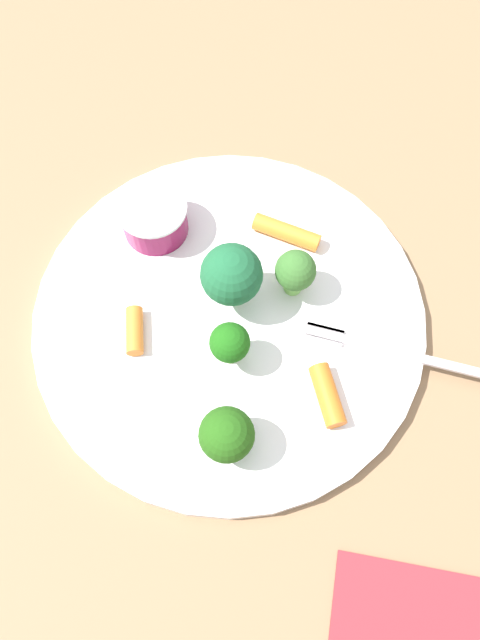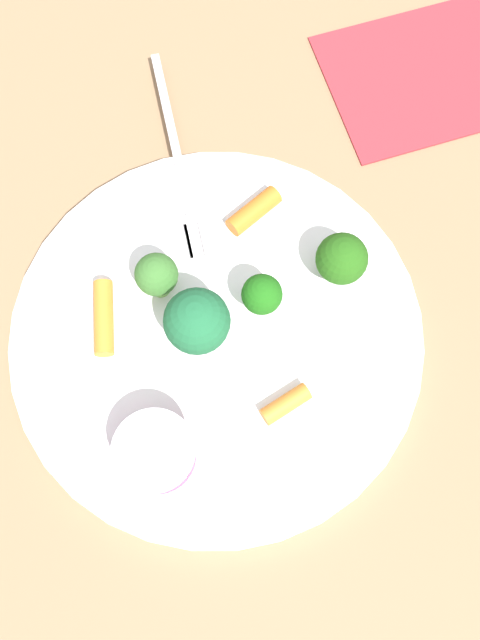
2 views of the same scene
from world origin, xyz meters
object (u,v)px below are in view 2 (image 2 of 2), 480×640
object	(u,v)px
carrot_stick_1	(254,211)
carrot_stick_2	(286,404)
broccoli_floret_1	(262,295)
broccoli_floret_3	(342,259)
broccoli_floret_2	(199,327)
plate	(217,335)
fork	(177,155)
napkin	(433,72)
sauce_cup	(156,453)
carrot_stick_0	(104,318)
broccoli_floret_0	(157,276)

from	to	relation	value
carrot_stick_1	carrot_stick_2	xyz separation A→B (m)	(0.02, 0.14, -0.00)
broccoli_floret_1	broccoli_floret_3	size ratio (longest dim) A/B	0.98
broccoli_floret_2	plate	bearing A→B (deg)	-160.75
broccoli_floret_3	fork	world-z (taller)	broccoli_floret_3
carrot_stick_2	broccoli_floret_1	bearing A→B (deg)	-94.10
fork	napkin	bearing A→B (deg)	-174.67
plate	carrot_stick_2	bearing A→B (deg)	115.26
sauce_cup	broccoli_floret_1	size ratio (longest dim) A/B	1.23
fork	broccoli_floret_2	bearing A→B (deg)	81.25
carrot_stick_0	broccoli_floret_1	bearing A→B (deg)	167.82
broccoli_floret_3	broccoli_floret_2	bearing A→B (deg)	11.59
carrot_stick_0	napkin	distance (m)	0.34
plate	fork	xyz separation A→B (m)	(-0.01, -0.15, 0.01)
plate	carrot_stick_1	xyz separation A→B (m)	(-0.05, -0.08, 0.01)
broccoli_floret_1	carrot_stick_0	distance (m)	0.11
carrot_stick_2	broccoli_floret_2	bearing A→B (deg)	-54.76
broccoli_floret_0	carrot_stick_2	distance (m)	0.12
broccoli_floret_0	broccoli_floret_2	distance (m)	0.05
broccoli_floret_3	carrot_stick_1	bearing A→B (deg)	-54.55
napkin	plate	bearing A→B (deg)	35.35
broccoli_floret_2	fork	distance (m)	0.16
carrot_stick_2	sauce_cup	bearing A→B (deg)	4.51
sauce_cup	broccoli_floret_0	xyz separation A→B (m)	(-0.03, -0.11, 0.01)
napkin	fork	bearing A→B (deg)	5.33
broccoli_floret_0	carrot_stick_1	distance (m)	0.09
plate	sauce_cup	bearing A→B (deg)	49.30
fork	broccoli_floret_1	bearing A→B (deg)	99.95
fork	napkin	size ratio (longest dim) A/B	1.05
broccoli_floret_1	carrot_stick_1	bearing A→B (deg)	-103.47
broccoli_floret_1	carrot_stick_1	distance (m)	0.08
broccoli_floret_1	broccoli_floret_3	bearing A→B (deg)	-170.68
fork	carrot_stick_0	bearing A→B (deg)	53.70
broccoli_floret_3	carrot_stick_2	distance (m)	0.11
napkin	carrot_stick_2	bearing A→B (deg)	48.36
sauce_cup	fork	bearing A→B (deg)	-108.41
broccoli_floret_1	carrot_stick_2	size ratio (longest dim) A/B	1.24
broccoli_floret_0	broccoli_floret_2	bearing A→B (deg)	109.71
plate	carrot_stick_2	world-z (taller)	carrot_stick_2
broccoli_floret_0	plate	bearing A→B (deg)	123.80
sauce_cup	broccoli_floret_1	world-z (taller)	broccoli_floret_1
sauce_cup	napkin	bearing A→B (deg)	-141.24
carrot_stick_2	fork	size ratio (longest dim) A/B	0.19
broccoli_floret_0	carrot_stick_0	size ratio (longest dim) A/B	0.80
broccoli_floret_2	napkin	size ratio (longest dim) A/B	0.34
sauce_cup	fork	xyz separation A→B (m)	(-0.07, -0.22, -0.01)
sauce_cup	carrot_stick_2	distance (m)	0.09
broccoli_floret_2	broccoli_floret_1	bearing A→B (deg)	-165.53
carrot_stick_1	sauce_cup	bearing A→B (deg)	53.03
carrot_stick_2	napkin	world-z (taller)	carrot_stick_2
napkin	broccoli_floret_1	bearing A→B (deg)	38.46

